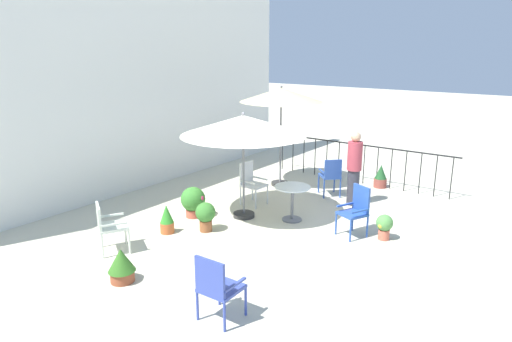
# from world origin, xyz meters

# --- Properties ---
(ground_plane) EXTENTS (60.00, 60.00, 0.00)m
(ground_plane) POSITION_xyz_m (0.00, 0.00, 0.00)
(ground_plane) COLOR beige
(villa_facade) EXTENTS (10.84, 0.30, 5.24)m
(villa_facade) POSITION_xyz_m (0.00, 4.21, 2.62)
(villa_facade) COLOR white
(villa_facade) RESTS_ON ground
(terrace_railing) EXTENTS (0.03, 4.95, 1.01)m
(terrace_railing) POSITION_xyz_m (3.59, 0.00, 0.68)
(terrace_railing) COLOR black
(terrace_railing) RESTS_ON ground
(patio_umbrella_0) EXTENTS (2.49, 2.49, 2.17)m
(patio_umbrella_0) POSITION_xyz_m (-0.10, 0.83, 1.90)
(patio_umbrella_0) COLOR #2D2D2D
(patio_umbrella_0) RESTS_ON ground
(patio_umbrella_1) EXTENTS (2.02, 2.02, 2.50)m
(patio_umbrella_1) POSITION_xyz_m (2.22, 1.47, 2.25)
(patio_umbrella_1) COLOR #2D2D2D
(patio_umbrella_1) RESTS_ON ground
(cafe_table_0) EXTENTS (0.72, 0.72, 0.71)m
(cafe_table_0) POSITION_xyz_m (0.33, -0.07, 0.50)
(cafe_table_0) COLOR silver
(cafe_table_0) RESTS_ON ground
(patio_chair_0) EXTENTS (0.58, 0.58, 0.94)m
(patio_chair_0) POSITION_xyz_m (0.39, -1.41, 0.53)
(patio_chair_0) COLOR #274C9F
(patio_chair_0) RESTS_ON ground
(patio_chair_1) EXTENTS (0.47, 0.50, 0.94)m
(patio_chair_1) POSITION_xyz_m (0.65, 1.21, 0.53)
(patio_chair_1) COLOR silver
(patio_chair_1) RESTS_ON ground
(patio_chair_2) EXTENTS (0.66, 0.67, 0.86)m
(patio_chair_2) POSITION_xyz_m (-2.76, 1.67, 0.51)
(patio_chair_2) COLOR silver
(patio_chair_2) RESTS_ON ground
(patio_chair_3) EXTENTS (0.64, 0.64, 0.92)m
(patio_chair_3) POSITION_xyz_m (2.17, 0.02, 0.53)
(patio_chair_3) COLOR #2A4C9F
(patio_chair_3) RESTS_ON ground
(patio_chair_4) EXTENTS (0.49, 0.49, 0.91)m
(patio_chair_4) POSITION_xyz_m (-3.22, -1.17, 0.51)
(patio_chair_4) COLOR #34459B
(patio_chair_4) RESTS_ON ground
(potted_plant_0) EXTENTS (0.31, 0.30, 0.47)m
(potted_plant_0) POSITION_xyz_m (0.51, -1.92, 0.27)
(potted_plant_0) COLOR #C66249
(potted_plant_0) RESTS_ON ground
(potted_plant_1) EXTENTS (0.41, 0.41, 0.52)m
(potted_plant_1) POSITION_xyz_m (-3.29, 0.65, 0.27)
(potted_plant_1) COLOR brown
(potted_plant_1) RESTS_ON ground
(potted_plant_2) EXTENTS (0.51, 0.51, 0.63)m
(potted_plant_2) POSITION_xyz_m (-0.71, 1.67, 0.35)
(potted_plant_2) COLOR #B8543F
(potted_plant_2) RESTS_ON ground
(potted_plant_3) EXTENTS (0.26, 0.26, 0.55)m
(potted_plant_3) POSITION_xyz_m (-1.61, 1.48, 0.27)
(potted_plant_3) COLOR #BE5B2E
(potted_plant_3) RESTS_ON ground
(potted_plant_4) EXTENTS (0.38, 0.38, 0.57)m
(potted_plant_4) POSITION_xyz_m (-1.12, 0.96, 0.33)
(potted_plant_4) COLOR brown
(potted_plant_4) RESTS_ON ground
(potted_plant_5) EXTENTS (0.32, 0.32, 0.58)m
(potted_plant_5) POSITION_xyz_m (3.55, -0.65, 0.28)
(potted_plant_5) COLOR brown
(potted_plant_5) RESTS_ON ground
(standing_person) EXTENTS (0.42, 0.42, 1.64)m
(standing_person) POSITION_xyz_m (1.95, -0.64, 0.84)
(standing_person) COLOR #33333D
(standing_person) RESTS_ON ground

